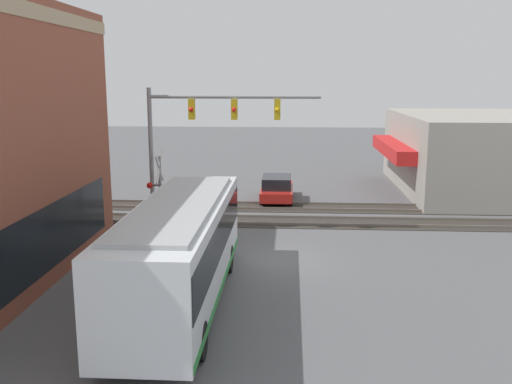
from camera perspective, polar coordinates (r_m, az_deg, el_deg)
ground_plane at (r=22.34m, az=1.88°, el=-6.82°), size 120.00×120.00×0.00m
shop_building at (r=37.84m, az=20.64°, el=3.69°), size 13.35×9.72×4.75m
city_bus at (r=17.75m, az=-7.63°, el=-5.68°), size 10.58×2.59×3.28m
traffic_signal_gantry at (r=25.72m, az=-5.35°, el=6.65°), size 0.42×7.72×6.54m
crossing_signal at (r=25.52m, az=-9.58°, el=0.65°), size 1.41×1.18×3.81m
rail_track_near at (r=28.10m, az=2.24°, el=-2.94°), size 2.60×60.00×0.15m
rail_track_far at (r=31.21m, az=2.37°, el=-1.48°), size 2.60×60.00×0.15m
parked_car_red at (r=32.83m, az=2.10°, el=0.30°), size 4.43×1.82×1.43m
pedestrian_at_crossing at (r=26.13m, az=-7.59°, el=-2.22°), size 0.34×0.34×1.71m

